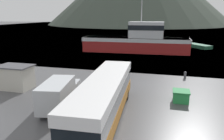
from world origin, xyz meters
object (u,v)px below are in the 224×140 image
(delivery_van, at_px, (59,93))
(small_boat, at_px, (198,46))
(tour_bus, at_px, (104,97))
(storage_bin, at_px, (181,96))
(dock_kiosk, at_px, (16,77))
(fishing_boat, at_px, (137,41))

(delivery_van, xyz_separation_m, small_boat, (15.11, 38.60, -0.86))
(tour_bus, height_order, storage_bin, tour_bus)
(storage_bin, distance_m, dock_kiosk, 16.42)
(tour_bus, xyz_separation_m, fishing_boat, (-1.98, 30.03, 0.51))
(delivery_van, bearing_deg, dock_kiosk, 145.11)
(fishing_boat, bearing_deg, small_boat, -55.03)
(storage_bin, height_order, small_boat, storage_bin)
(fishing_boat, height_order, storage_bin, fishing_boat)
(tour_bus, xyz_separation_m, small_boat, (10.87, 39.82, -1.39))
(tour_bus, distance_m, storage_bin, 7.56)
(delivery_van, height_order, small_boat, delivery_van)
(tour_bus, relative_size, fishing_boat, 0.57)
(storage_bin, distance_m, small_boat, 35.27)
(fishing_boat, bearing_deg, dock_kiosk, 158.70)
(dock_kiosk, bearing_deg, delivery_van, -25.10)
(fishing_boat, relative_size, dock_kiosk, 6.20)
(tour_bus, xyz_separation_m, storage_bin, (5.56, 4.96, -1.25))
(tour_bus, bearing_deg, fishing_boat, 90.09)
(delivery_van, xyz_separation_m, storage_bin, (9.80, 3.74, -0.73))
(fishing_boat, relative_size, small_boat, 3.23)
(delivery_van, bearing_deg, tour_bus, -25.89)
(dock_kiosk, distance_m, small_boat, 41.63)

